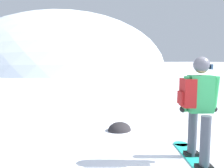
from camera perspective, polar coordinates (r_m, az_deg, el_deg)
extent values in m
ellipsoid|color=silver|center=(34.72, -11.35, 3.34)|extent=(30.29, 27.26, 17.43)
cube|color=#23B7A3|center=(4.04, 21.09, -18.31)|extent=(0.86, 1.55, 0.02)
cylinder|color=#23B7A3|center=(4.71, 17.29, -14.57)|extent=(0.28, 0.28, 0.02)
cube|color=black|center=(4.23, 19.79, -16.52)|extent=(0.29, 0.23, 0.06)
cube|color=black|center=(3.83, 22.59, -19.14)|extent=(0.29, 0.23, 0.06)
cylinder|color=#3D424C|center=(4.10, 19.99, -11.61)|extent=(0.15, 0.15, 0.82)
cylinder|color=#3D424C|center=(3.68, 22.84, -13.77)|extent=(0.15, 0.15, 0.82)
cube|color=#2D9351|center=(3.73, 21.76, -2.38)|extent=(0.42, 0.34, 0.58)
cylinder|color=#2D9351|center=(3.64, 18.44, -2.45)|extent=(0.16, 0.20, 0.57)
cylinder|color=#2D9351|center=(3.83, 24.92, -2.31)|extent=(0.16, 0.20, 0.57)
sphere|color=black|center=(3.72, 17.80, -6.18)|extent=(0.11, 0.11, 0.11)
sphere|color=black|center=(3.91, 24.75, -5.84)|extent=(0.11, 0.11, 0.11)
cube|color=maroon|center=(3.65, 18.89, -2.13)|extent=(0.27, 0.33, 0.44)
cube|color=maroon|center=(3.63, 17.37, -3.41)|extent=(0.13, 0.21, 0.20)
sphere|color=#9E7051|center=(3.69, 22.02, 4.16)|extent=(0.21, 0.21, 0.21)
sphere|color=#4C4C56|center=(3.69, 22.04, 4.62)|extent=(0.25, 0.25, 0.25)
cube|color=navy|center=(3.75, 23.84, 4.10)|extent=(0.09, 0.17, 0.08)
ellipsoid|color=#282628|center=(5.37, 1.95, -11.84)|extent=(0.56, 0.48, 0.39)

